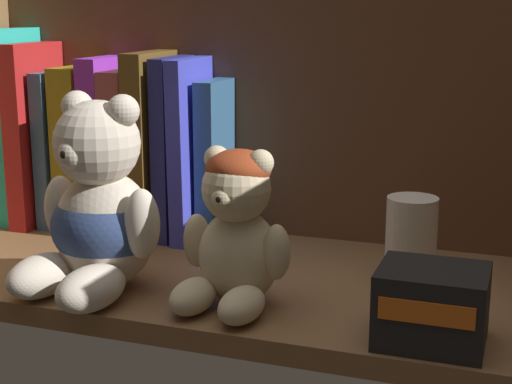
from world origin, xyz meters
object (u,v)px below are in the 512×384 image
at_px(book_5, 138,149).
at_px(book_2, 67,146).
at_px(teddy_bear_smaller, 235,232).
at_px(small_product_box, 432,306).
at_px(teddy_bear_larger, 99,214).
at_px(book_8, 200,147).
at_px(book_7, 182,145).
at_px(pillar_candle, 411,239).
at_px(book_0, 26,124).
at_px(book_3, 89,145).
at_px(book_9, 220,158).
at_px(book_1, 49,131).
at_px(book_6, 162,142).
at_px(book_4, 114,142).

bearing_deg(book_5, book_2, 180.00).
height_order(teddy_bear_smaller, small_product_box, teddy_bear_smaller).
xyz_separation_m(teddy_bear_larger, small_product_box, (0.31, -0.02, -0.04)).
relative_size(book_5, book_8, 0.93).
bearing_deg(book_7, pillar_candle, -16.48).
height_order(book_0, teddy_bear_larger, book_0).
bearing_deg(pillar_candle, small_product_box, -74.80).
distance_m(book_2, book_3, 0.03).
bearing_deg(book_9, book_1, 180.00).
bearing_deg(book_5, teddy_bear_smaller, -45.00).
distance_m(book_9, teddy_bear_larger, 0.21).
bearing_deg(book_1, teddy_bear_smaller, -31.87).
bearing_deg(book_6, book_1, 180.00).
height_order(book_2, book_9, book_2).
bearing_deg(book_4, book_6, 0.00).
distance_m(book_1, teddy_bear_smaller, 0.38).
height_order(book_4, book_5, book_4).
bearing_deg(book_7, book_9, 0.00).
relative_size(book_3, book_9, 1.06).
relative_size(book_0, book_9, 1.30).
bearing_deg(book_8, pillar_candle, -17.83).
distance_m(book_5, book_7, 0.06).
bearing_deg(book_6, teddy_bear_smaller, -49.89).
relative_size(book_8, small_product_box, 2.42).
bearing_deg(book_4, book_1, 180.00).
bearing_deg(book_9, book_3, 180.00).
relative_size(book_0, teddy_bear_smaller, 1.65).
xyz_separation_m(book_2, pillar_candle, (0.43, -0.08, -0.05)).
distance_m(book_6, book_7, 0.03).
bearing_deg(teddy_bear_larger, book_9, 79.64).
bearing_deg(book_9, book_2, 180.00).
height_order(book_6, teddy_bear_smaller, book_6).
bearing_deg(teddy_bear_smaller, book_9, 115.68).
xyz_separation_m(book_0, pillar_candle, (0.49, -0.08, -0.08)).
distance_m(book_7, teddy_bear_smaller, 0.25).
xyz_separation_m(book_4, small_product_box, (0.41, -0.22, -0.07)).
height_order(book_3, teddy_bear_larger, book_3).
bearing_deg(book_1, pillar_candle, -10.18).
relative_size(book_5, small_product_box, 2.24).
height_order(teddy_bear_larger, small_product_box, teddy_bear_larger).
height_order(book_7, pillar_candle, book_7).
relative_size(book_1, book_9, 1.21).
xyz_separation_m(book_6, book_8, (0.05, 0.00, -0.00)).
height_order(book_0, teddy_bear_smaller, book_0).
bearing_deg(book_1, book_4, 0.00).
distance_m(book_2, pillar_candle, 0.44).
bearing_deg(book_9, teddy_bear_smaller, -64.32).
bearing_deg(book_2, book_1, 180.00).
distance_m(book_2, teddy_bear_smaller, 0.36).
bearing_deg(book_9, book_8, 180.00).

